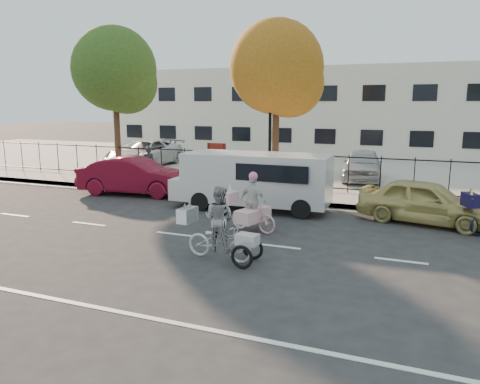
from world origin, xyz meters
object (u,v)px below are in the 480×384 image
at_px(zebra_trike, 220,232).
at_px(pedestrian, 149,163).
at_px(gold_sedan, 425,202).
at_px(unicorn_bike, 252,210).
at_px(lot_car_d, 362,165).
at_px(lot_car_a, 148,153).
at_px(lot_car_b, 144,153).
at_px(white_van, 254,179).
at_px(lamppost, 270,116).
at_px(red_sedan, 135,176).

height_order(zebra_trike, pedestrian, zebra_trike).
distance_m(zebra_trike, gold_sedan, 6.97).
bearing_deg(pedestrian, zebra_trike, 111.54).
height_order(unicorn_bike, gold_sedan, unicorn_bike).
relative_size(pedestrian, lot_car_d, 0.38).
height_order(unicorn_bike, lot_car_a, unicorn_bike).
distance_m(lot_car_b, lot_car_d, 11.77).
relative_size(white_van, gold_sedan, 1.39).
bearing_deg(zebra_trike, lot_car_d, -2.62).
xyz_separation_m(zebra_trike, pedestrian, (-7.24, 8.26, 0.25)).
bearing_deg(gold_sedan, lamppost, 76.33).
xyz_separation_m(zebra_trike, lot_car_a, (-10.32, 12.94, 0.14)).
xyz_separation_m(zebra_trike, white_van, (-1.09, 5.26, 0.39)).
bearing_deg(white_van, pedestrian, 151.36).
distance_m(white_van, lot_car_d, 7.31).
xyz_separation_m(lamppost, lot_car_a, (-8.79, 4.68, -2.30)).
distance_m(white_van, lot_car_a, 12.01).
relative_size(lamppost, zebra_trike, 2.11).
height_order(lamppost, lot_car_a, lamppost).
distance_m(lamppost, lot_car_a, 10.22).
relative_size(red_sedan, pedestrian, 2.91).
relative_size(lamppost, pedestrian, 2.80).
distance_m(unicorn_bike, pedestrian, 9.12).
bearing_deg(unicorn_bike, pedestrian, 65.55).
relative_size(zebra_trike, lot_car_a, 0.45).
distance_m(lot_car_a, lot_car_d, 12.02).
height_order(white_van, gold_sedan, white_van).
xyz_separation_m(zebra_trike, lot_car_b, (-10.10, 12.19, 0.19)).
height_order(gold_sedan, pedestrian, pedestrian).
distance_m(unicorn_bike, lot_car_b, 13.87).
height_order(red_sedan, lot_car_b, lot_car_b).
distance_m(gold_sedan, pedestrian, 12.00).
height_order(lamppost, gold_sedan, lamppost).
relative_size(lamppost, red_sedan, 0.96).
bearing_deg(lot_car_b, lot_car_a, 106.29).
bearing_deg(lot_car_b, red_sedan, -59.50).
distance_m(gold_sedan, lot_car_a, 16.55).
height_order(lamppost, unicorn_bike, lamppost).
height_order(zebra_trike, gold_sedan, zebra_trike).
bearing_deg(white_van, lot_car_a, 137.62).
bearing_deg(pedestrian, lot_car_b, -73.62).
distance_m(red_sedan, lot_car_a, 8.04).
xyz_separation_m(unicorn_bike, lot_car_b, (-9.96, 9.65, 0.23)).
bearing_deg(pedestrian, lot_car_a, -76.30).
xyz_separation_m(red_sedan, lot_car_a, (-3.93, 7.01, 0.07)).
bearing_deg(red_sedan, zebra_trike, -140.44).
bearing_deg(zebra_trike, lot_car_b, 44.94).
bearing_deg(red_sedan, lot_car_a, 21.69).
xyz_separation_m(lamppost, white_van, (0.44, -3.00, -2.05)).
distance_m(lamppost, zebra_trike, 8.75).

